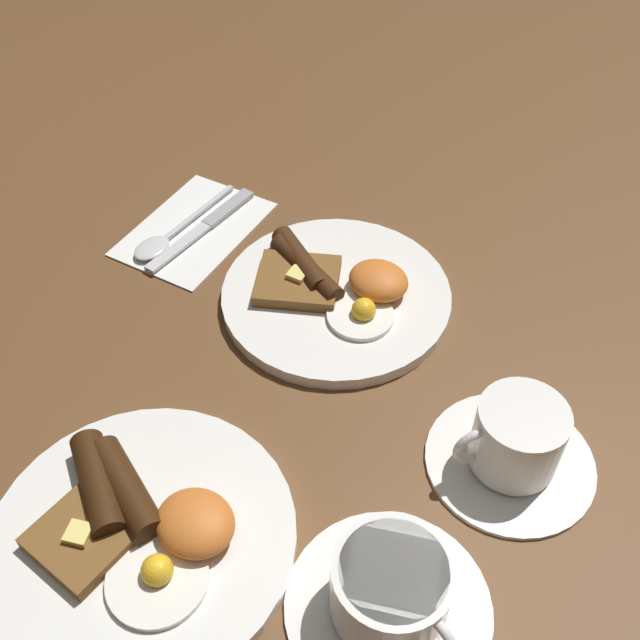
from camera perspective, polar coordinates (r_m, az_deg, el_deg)
The scene contains 8 objects.
ground_plane at distance 0.85m, azimuth 1.23°, elevation 1.48°, with size 3.00×3.00×0.00m, color brown.
breakfast_plate_near at distance 0.84m, azimuth 1.14°, elevation 2.21°, with size 0.26×0.26×0.05m.
breakfast_plate_far at distance 0.68m, azimuth -13.50°, elevation -15.43°, with size 0.26×0.26×0.05m.
teacup_near at distance 0.71m, azimuth 14.61°, elevation -9.10°, with size 0.16×0.16×0.08m.
teacup_far at distance 0.62m, azimuth 5.44°, elevation -19.99°, with size 0.17×0.17×0.07m.
napkin at distance 0.95m, azimuth -9.53°, elevation 6.93°, with size 0.13×0.19×0.01m, color white.
knife at distance 0.95m, azimuth -8.58°, elevation 7.23°, with size 0.02×0.18×0.01m.
spoon at distance 0.93m, azimuth -11.93°, elevation 5.98°, with size 0.04×0.18×0.01m.
Camera 1 is at (-0.33, 0.50, 0.60)m, focal length 42.00 mm.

